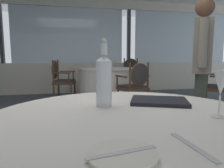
% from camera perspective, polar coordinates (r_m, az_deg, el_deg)
% --- Properties ---
extents(ground_plane, '(14.20, 14.20, 0.00)m').
position_cam_1_polar(ground_plane, '(2.37, -11.30, -17.94)').
color(ground_plane, '#4C5156').
extents(window_wall_far, '(10.93, 0.14, 2.61)m').
position_cam_1_polar(window_wall_far, '(5.86, -11.89, 7.78)').
color(window_wall_far, silver).
rests_on(window_wall_far, ground_plane).
extents(side_plate, '(0.19, 0.19, 0.01)m').
position_cam_1_polar(side_plate, '(0.57, 2.92, -19.14)').
color(side_plate, silver).
rests_on(side_plate, foreground_table).
extents(butter_knife, '(0.20, 0.05, 0.00)m').
position_cam_1_polar(butter_knife, '(0.57, 2.93, -18.67)').
color(butter_knife, silver).
rests_on(butter_knife, foreground_table).
extents(dinner_fork, '(0.03, 0.20, 0.00)m').
position_cam_1_polar(dinner_fork, '(0.66, 21.62, -15.91)').
color(dinner_fork, silver).
rests_on(dinner_fork, foreground_table).
extents(water_bottle, '(0.08, 0.08, 0.36)m').
position_cam_1_polar(water_bottle, '(1.07, -2.29, 1.35)').
color(water_bottle, white).
rests_on(water_bottle, foreground_table).
extents(wine_glass, '(0.07, 0.07, 0.21)m').
position_cam_1_polar(wine_glass, '(0.99, 28.27, -0.05)').
color(wine_glass, white).
rests_on(wine_glass, foreground_table).
extents(menu_book, '(0.37, 0.33, 0.02)m').
position_cam_1_polar(menu_book, '(1.20, 13.07, -4.68)').
color(menu_book, black).
rests_on(menu_book, foreground_table).
extents(background_table_0, '(1.36, 1.36, 0.76)m').
position_cam_1_polar(background_table_0, '(4.76, -1.21, -0.08)').
color(background_table_0, white).
rests_on(background_table_0, ground_plane).
extents(dining_chair_0_0, '(0.66, 0.66, 0.98)m').
position_cam_1_polar(dining_chair_0_0, '(5.70, 4.75, 3.08)').
color(dining_chair_0_0, brown).
rests_on(dining_chair_0_0, ground_plane).
extents(dining_chair_0_1, '(0.55, 0.60, 0.95)m').
position_cam_1_polar(dining_chair_0_1, '(4.91, -14.28, 1.89)').
color(dining_chair_0_1, brown).
rests_on(dining_chair_0_1, ground_plane).
extents(dining_chair_0_2, '(0.62, 0.58, 0.92)m').
position_cam_1_polar(dining_chair_0_2, '(3.80, 6.57, 0.25)').
color(dining_chair_0_2, brown).
rests_on(dining_chair_0_2, ground_plane).
extents(dining_chair_2_2, '(0.64, 0.65, 0.95)m').
position_cam_1_polar(dining_chair_2_2, '(4.14, 26.48, 0.44)').
color(dining_chair_2_2, brown).
rests_on(dining_chair_2_2, ground_plane).
extents(diner_person_0, '(0.37, 0.45, 1.69)m').
position_cam_1_polar(diner_person_0, '(2.65, 23.91, 5.82)').
color(diner_person_0, '#424C42').
rests_on(diner_person_0, ground_plane).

